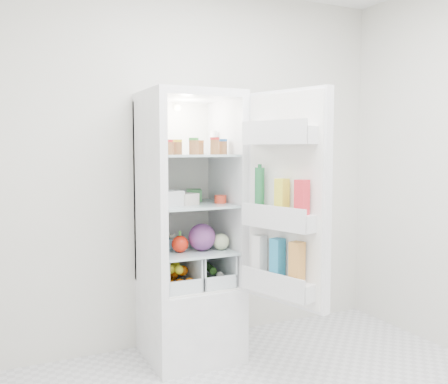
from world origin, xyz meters
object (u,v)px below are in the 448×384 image
mushroom_bowl (169,243)px  fridge_door (285,204)px  red_cabbage (202,237)px  refrigerator (187,259)px

mushroom_bowl → fridge_door: fridge_door is taller
fridge_door → mushroom_bowl: bearing=19.2°
mushroom_bowl → red_cabbage: bearing=-50.9°
refrigerator → red_cabbage: bearing=-69.2°
refrigerator → fridge_door: refrigerator is taller
mushroom_bowl → fridge_door: 0.90m
refrigerator → red_cabbage: (0.05, -0.14, 0.17)m
mushroom_bowl → fridge_door: (0.49, -0.68, 0.31)m
red_cabbage → mushroom_bowl: bearing=129.1°
red_cabbage → fridge_door: fridge_door is taller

